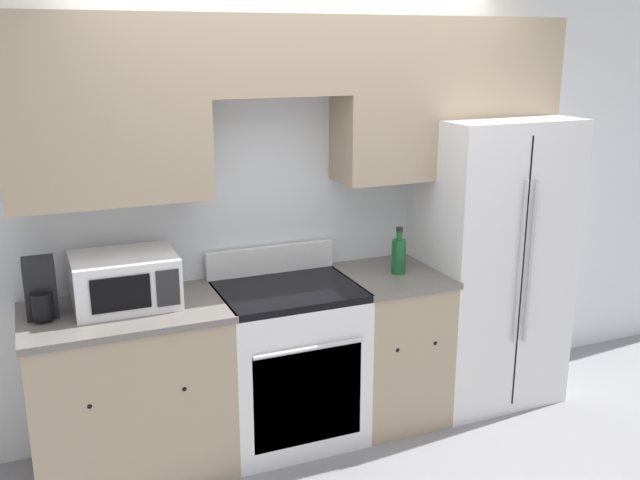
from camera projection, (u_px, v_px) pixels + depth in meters
The scene contains 9 objects.
ground_plane at pixel (341, 454), 3.97m from camera, with size 12.00×12.00×0.00m, color gray.
wall_back at pixel (304, 163), 4.08m from camera, with size 8.00×0.39×2.60m.
lower_cabinets_left at pixel (130, 391), 3.73m from camera, with size 1.02×0.64×0.91m.
lower_cabinets_right at pixel (390, 344), 4.30m from camera, with size 0.56×0.64×0.91m.
oven_range at pixel (288, 362), 4.05m from camera, with size 0.77×0.65×1.07m.
refrigerator at pixel (484, 259), 4.50m from camera, with size 0.85×0.79×1.79m.
microwave at pixel (125, 280), 3.64m from camera, with size 0.52×0.42×0.27m.
bottle at pixel (399, 255), 4.15m from camera, with size 0.08×0.08×0.28m.
electric_kettle at pixel (41, 291), 3.48m from camera, with size 0.15×0.22×0.29m.
Camera 1 is at (-1.47, -3.19, 2.22)m, focal length 40.00 mm.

